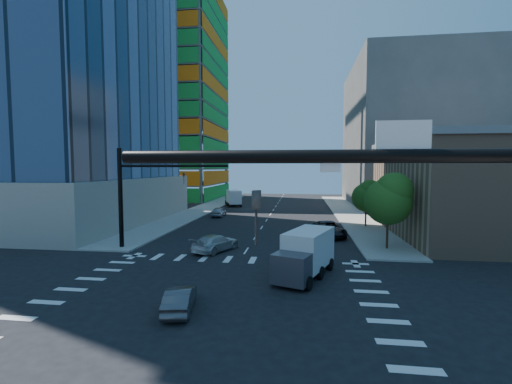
# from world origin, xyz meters

# --- Properties ---
(ground) EXTENTS (160.00, 160.00, 0.00)m
(ground) POSITION_xyz_m (0.00, 0.00, 0.00)
(ground) COLOR black
(ground) RESTS_ON ground
(road_markings) EXTENTS (20.00, 20.00, 0.01)m
(road_markings) POSITION_xyz_m (0.00, 0.00, 0.01)
(road_markings) COLOR silver
(road_markings) RESTS_ON ground
(sidewalk_ne) EXTENTS (5.00, 60.00, 0.15)m
(sidewalk_ne) POSITION_xyz_m (12.50, 40.00, 0.07)
(sidewalk_ne) COLOR gray
(sidewalk_ne) RESTS_ON ground
(sidewalk_nw) EXTENTS (5.00, 60.00, 0.15)m
(sidewalk_nw) POSITION_xyz_m (-12.50, 40.00, 0.07)
(sidewalk_nw) COLOR gray
(sidewalk_nw) RESTS_ON ground
(construction_building) EXTENTS (25.16, 34.50, 70.60)m
(construction_building) POSITION_xyz_m (-27.41, 61.93, 24.61)
(construction_building) COLOR slate
(construction_building) RESTS_ON ground
(commercial_building) EXTENTS (20.50, 22.50, 10.60)m
(commercial_building) POSITION_xyz_m (25.00, 22.00, 5.31)
(commercial_building) COLOR #A37B5E
(commercial_building) RESTS_ON ground
(bg_building_ne) EXTENTS (24.00, 30.00, 28.00)m
(bg_building_ne) POSITION_xyz_m (27.00, 55.00, 14.00)
(bg_building_ne) COLOR #595650
(bg_building_ne) RESTS_ON ground
(signal_mast_nw) EXTENTS (10.20, 0.40, 9.00)m
(signal_mast_nw) POSITION_xyz_m (-10.00, 11.50, 5.49)
(signal_mast_nw) COLOR black
(signal_mast_nw) RESTS_ON sidewalk_nw
(tree_south) EXTENTS (4.16, 4.16, 6.82)m
(tree_south) POSITION_xyz_m (12.63, 13.90, 4.69)
(tree_south) COLOR #382316
(tree_south) RESTS_ON sidewalk_ne
(tree_north) EXTENTS (3.54, 3.52, 5.78)m
(tree_north) POSITION_xyz_m (12.93, 25.90, 3.99)
(tree_north) COLOR #382316
(tree_north) RESTS_ON sidewalk_ne
(car_nb_far) EXTENTS (3.74, 6.19, 1.61)m
(car_nb_far) POSITION_xyz_m (7.81, 19.53, 0.80)
(car_nb_far) COLOR black
(car_nb_far) RESTS_ON ground
(car_sb_near) EXTENTS (3.99, 5.46, 1.47)m
(car_sb_near) POSITION_xyz_m (-2.65, 11.56, 0.73)
(car_sb_near) COLOR silver
(car_sb_near) RESTS_ON ground
(car_sb_mid) EXTENTS (1.80, 4.31, 1.46)m
(car_sb_mid) POSITION_xyz_m (-7.58, 32.82, 0.73)
(car_sb_mid) COLOR #ACAEB4
(car_sb_mid) RESTS_ON ground
(car_sb_cross) EXTENTS (1.97, 3.91, 1.23)m
(car_sb_cross) POSITION_xyz_m (-1.34, -1.08, 0.61)
(car_sb_cross) COLOR #4B4B50
(car_sb_cross) RESTS_ON ground
(box_truck_near) EXTENTS (4.36, 6.32, 3.05)m
(box_truck_near) POSITION_xyz_m (5.03, 5.18, 1.35)
(box_truck_near) COLOR black
(box_truck_near) RESTS_ON ground
(box_truck_far) EXTENTS (4.34, 6.33, 3.06)m
(box_truck_far) POSITION_xyz_m (-8.39, 47.81, 1.35)
(box_truck_far) COLOR black
(box_truck_far) RESTS_ON ground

